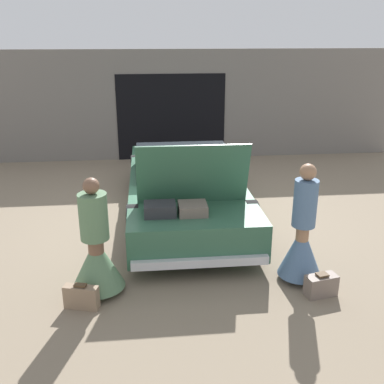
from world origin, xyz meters
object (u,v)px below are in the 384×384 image
object	(u,v)px
person_right	(302,240)
suitcase_beside_right_person	(321,285)
person_left	(96,253)
suitcase_beside_left_person	(81,297)
car	(185,187)

from	to	relation	value
person_right	suitcase_beside_right_person	bearing A→B (deg)	-170.41
person_left	suitcase_beside_right_person	xyz separation A→B (m)	(2.84, -0.40, -0.40)
person_right	suitcase_beside_right_person	xyz separation A→B (m)	(0.15, -0.42, -0.44)
person_right	suitcase_beside_left_person	xyz separation A→B (m)	(-2.87, -0.39, -0.44)
suitcase_beside_left_person	suitcase_beside_right_person	distance (m)	3.02
suitcase_beside_left_person	suitcase_beside_right_person	bearing A→B (deg)	-0.53
person_right	suitcase_beside_left_person	bearing A→B (deg)	88.02
person_left	suitcase_beside_right_person	size ratio (longest dim) A/B	3.57
car	suitcase_beside_right_person	bearing A→B (deg)	-62.77
car	suitcase_beside_left_person	xyz separation A→B (m)	(-1.52, -2.88, -0.38)
person_left	person_right	world-z (taller)	person_right
car	suitcase_beside_left_person	world-z (taller)	car
suitcase_beside_right_person	person_left	bearing A→B (deg)	171.98
suitcase_beside_left_person	suitcase_beside_right_person	xyz separation A→B (m)	(3.02, -0.03, -0.01)
person_left	person_right	size ratio (longest dim) A/B	0.95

